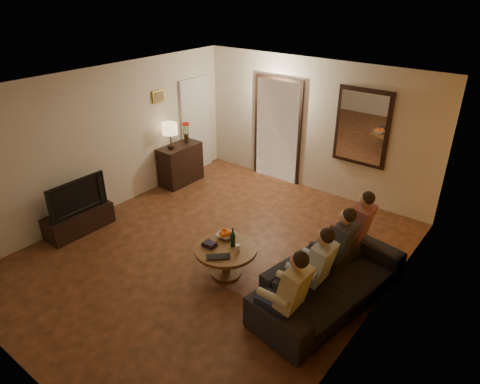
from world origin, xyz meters
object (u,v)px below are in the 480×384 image
Objects in this scene: person_a at (288,299)px; table_lamp at (170,136)px; dresser at (180,164)px; wine_bottle at (233,237)px; laptop at (218,259)px; tv_stand at (79,221)px; dog at (289,279)px; coffee_table at (226,261)px; sofa at (330,281)px; person_c at (336,252)px; bowl at (226,235)px; person_b at (314,274)px; person_d at (355,233)px; tv at (74,195)px.

table_lamp is at bearing 152.41° from person_a.
dresser is 4.76m from person_a.
wine_bottle is 0.41m from laptop.
tv_stand is 2.03× the size of dog.
table_lamp is 3.48m from laptop.
wine_bottle reaches higher than coffee_table.
table_lamp is at bearing 82.93° from sofa.
person_c is (4.12, -1.17, 0.19)m from dresser.
person_a is at bearing -27.59° from table_lamp.
wine_bottle is (-1.32, 0.63, 0.01)m from person_a.
dog is 1.18m from bowl.
wine_bottle is at bearing 154.48° from person_a.
person_b is 1.20m from person_d.
laptop is (2.85, -1.90, -0.63)m from table_lamp.
dresser reaches higher than bowl.
bowl is (-1.55, -0.45, -0.12)m from person_c.
person_c reaches higher than coffee_table.
tv_stand is 0.95× the size of person_b.
sofa is (4.22, -1.25, -0.75)m from table_lamp.
bowl is at bearing -32.27° from dresser.
sofa is at bearing -76.91° from tv.
table_lamp reaches higher than bowl.
person_b is 1.00× the size of person_c.
table_lamp is 0.47× the size of tv_stand.
dresser is 3.55m from laptop.
tv_stand is 2.72m from bowl.
dresser is at bearing 90.00° from table_lamp.
person_a is at bearing -90.00° from person_b.
bowl reaches higher than coffee_table.
person_b is at bearing 90.00° from person_a.
tv_stand is 0.95× the size of person_c.
person_c is 3.65× the size of laptop.
tv is 4.31m from person_c.
bowl is at bearing -72.05° from tv.
table_lamp is 0.60× the size of coffee_table.
person_a is 3.87× the size of wine_bottle.
tv is (0.00, -2.23, -0.41)m from table_lamp.
table_lamp reaches higher than coffee_table.
sofa is at bearing 10.73° from wine_bottle.
table_lamp is 0.45× the size of person_c.
tv_stand is 1.10× the size of tv.
wine_bottle is (2.80, 0.71, -0.07)m from tv.
person_d is (4.12, -0.35, -0.49)m from table_lamp.
tv_stand is at bearing -170.61° from person_b.
coffee_table is (2.75, 0.61, 0.04)m from tv_stand.
person_d is at bearing 15.80° from sofa.
table_lamp reaches higher than tv_stand.
person_a is 1.52m from coffee_table.
laptop is at bearing -33.73° from table_lamp.
dresser is 3.31m from coffee_table.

